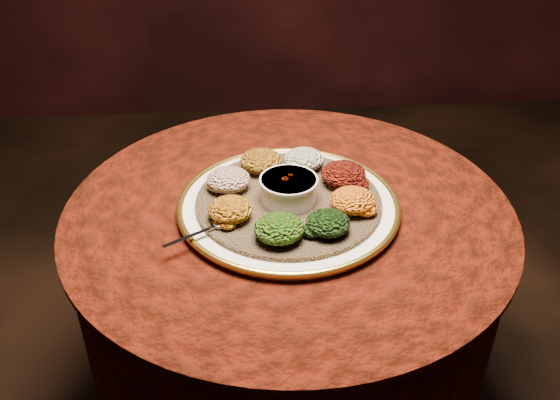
{
  "coord_description": "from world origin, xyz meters",
  "views": [
    {
      "loc": [
        -0.09,
        -1.09,
        1.49
      ],
      "look_at": [
        -0.02,
        -0.01,
        0.76
      ],
      "focal_mm": 40.0,
      "sensor_mm": 36.0,
      "label": 1
    }
  ],
  "objects": [
    {
      "name": "platter",
      "position": [
        -0.0,
        -0.01,
        0.75
      ],
      "size": [
        0.58,
        0.58,
        0.02
      ],
      "rotation": [
        0.0,
        0.0,
        -0.37
      ],
      "color": "white",
      "rests_on": "table"
    },
    {
      "name": "portion_shiro",
      "position": [
        -0.05,
        0.12,
        0.78
      ],
      "size": [
        0.1,
        0.09,
        0.05
      ],
      "primitive_type": "ellipsoid",
      "color": "#A55E13",
      "rests_on": "injera"
    },
    {
      "name": "injera",
      "position": [
        -0.0,
        -0.01,
        0.76
      ],
      "size": [
        0.4,
        0.4,
        0.01
      ],
      "primitive_type": "cylinder",
      "rotation": [
        0.0,
        0.0,
        -0.03
      ],
      "color": "olive",
      "rests_on": "platter"
    },
    {
      "name": "portion_kik",
      "position": [
        -0.12,
        -0.07,
        0.78
      ],
      "size": [
        0.09,
        0.09,
        0.04
      ],
      "primitive_type": "ellipsoid",
      "color": "#BC7710",
      "rests_on": "injera"
    },
    {
      "name": "portion_mixveg",
      "position": [
        -0.03,
        -0.14,
        0.79
      ],
      "size": [
        0.1,
        0.09,
        0.05
      ],
      "primitive_type": "ellipsoid",
      "color": "#AB2D0B",
      "rests_on": "injera"
    },
    {
      "name": "portion_tikil",
      "position": [
        0.13,
        -0.05,
        0.78
      ],
      "size": [
        0.09,
        0.09,
        0.04
      ],
      "primitive_type": "ellipsoid",
      "color": "#A9670E",
      "rests_on": "injera"
    },
    {
      "name": "table",
      "position": [
        0.0,
        0.0,
        0.55
      ],
      "size": [
        0.96,
        0.96,
        0.73
      ],
      "color": "black",
      "rests_on": "ground"
    },
    {
      "name": "portion_kitfo",
      "position": [
        0.12,
        0.05,
        0.79
      ],
      "size": [
        0.1,
        0.09,
        0.05
      ],
      "primitive_type": "ellipsoid",
      "color": "black",
      "rests_on": "injera"
    },
    {
      "name": "portion_ayib",
      "position": [
        0.04,
        0.12,
        0.78
      ],
      "size": [
        0.09,
        0.09,
        0.04
      ],
      "primitive_type": "ellipsoid",
      "color": "beige",
      "rests_on": "injera"
    },
    {
      "name": "portion_gomen",
      "position": [
        0.07,
        -0.13,
        0.78
      ],
      "size": [
        0.09,
        0.08,
        0.04
      ],
      "primitive_type": "ellipsoid",
      "color": "black",
      "rests_on": "injera"
    },
    {
      "name": "portion_timatim",
      "position": [
        -0.13,
        0.04,
        0.78
      ],
      "size": [
        0.09,
        0.09,
        0.05
      ],
      "primitive_type": "ellipsoid",
      "color": "maroon",
      "rests_on": "injera"
    },
    {
      "name": "spoon",
      "position": [
        -0.15,
        -0.1,
        0.77
      ],
      "size": [
        0.13,
        0.08,
        0.01
      ],
      "rotation": [
        0.0,
        0.0,
        -2.6
      ],
      "color": "silver",
      "rests_on": "injera"
    },
    {
      "name": "stew_bowl",
      "position": [
        -0.0,
        -0.01,
        0.79
      ],
      "size": [
        0.12,
        0.12,
        0.05
      ],
      "color": "white",
      "rests_on": "injera"
    }
  ]
}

